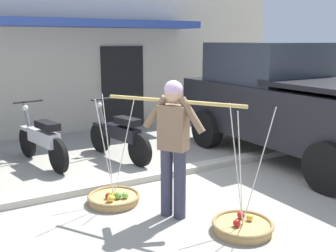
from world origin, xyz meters
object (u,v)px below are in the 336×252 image
at_px(fruit_vendor, 173,140).
at_px(motorcycle_third_in_row, 120,135).
at_px(fruit_basket_left_side, 114,198).
at_px(fruit_basket_right_side, 243,225).
at_px(motorcycle_second_in_row, 42,140).
at_px(parked_truck, 292,102).

bearing_deg(fruit_vendor, motorcycle_third_in_row, 81.45).
bearing_deg(fruit_basket_left_side, fruit_basket_right_side, -57.00).
xyz_separation_m(fruit_basket_left_side, fruit_basket_right_side, (0.97, -1.49, -0.00)).
bearing_deg(motorcycle_second_in_row, motorcycle_third_in_row, -15.25).
bearing_deg(parked_truck, motorcycle_second_in_row, 157.19).
relative_size(fruit_basket_left_side, motorcycle_third_in_row, 0.81).
distance_m(motorcycle_third_in_row, parked_truck, 3.23).
distance_m(fruit_basket_right_side, motorcycle_second_in_row, 3.94).
bearing_deg(motorcycle_third_in_row, fruit_basket_right_side, -88.28).
xyz_separation_m(motorcycle_third_in_row, parked_truck, (2.85, -1.39, 0.58)).
xyz_separation_m(motorcycle_second_in_row, parked_truck, (4.15, -1.75, 0.58)).
bearing_deg(parked_truck, fruit_vendor, -160.22).
xyz_separation_m(fruit_basket_right_side, motorcycle_third_in_row, (-0.10, 3.30, 0.38)).
bearing_deg(fruit_basket_left_side, parked_truck, 6.45).
bearing_deg(parked_truck, fruit_basket_right_side, -145.23).
distance_m(fruit_vendor, parked_truck, 3.44).
bearing_deg(parked_truck, motorcycle_third_in_row, 153.99).
height_order(fruit_vendor, fruit_basket_left_side, fruit_vendor).
bearing_deg(parked_truck, fruit_basket_left_side, -173.55).
height_order(fruit_basket_left_side, parked_truck, parked_truck).
bearing_deg(fruit_basket_right_side, fruit_vendor, 122.89).
xyz_separation_m(fruit_basket_left_side, motorcycle_third_in_row, (0.87, 1.81, 0.38)).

